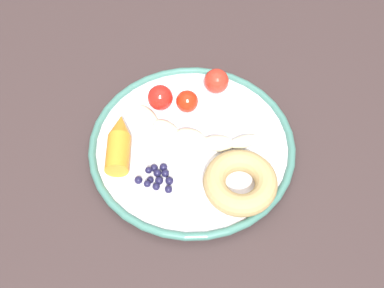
{
  "coord_description": "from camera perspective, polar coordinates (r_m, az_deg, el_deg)",
  "views": [
    {
      "loc": [
        0.05,
        -0.38,
        1.35
      ],
      "look_at": [
        0.03,
        0.03,
        0.75
      ],
      "focal_mm": 44.72,
      "sensor_mm": 36.0,
      "label": 1
    }
  ],
  "objects": [
    {
      "name": "banana",
      "position": [
        0.73,
        0.05,
        1.08
      ],
      "size": [
        0.2,
        0.09,
        0.03
      ],
      "color": "beige",
      "rests_on": "plate"
    },
    {
      "name": "plate",
      "position": [
        0.73,
        0.0,
        -0.13
      ],
      "size": [
        0.32,
        0.32,
        0.02
      ],
      "color": "silver",
      "rests_on": "dining_table"
    },
    {
      "name": "dining_table",
      "position": [
        0.8,
        -2.16,
        -5.5
      ],
      "size": [
        1.09,
        0.91,
        0.73
      ],
      "color": "#352828",
      "rests_on": "ground_plane"
    },
    {
      "name": "tomato_mid",
      "position": [
        0.76,
        -0.59,
        5.11
      ],
      "size": [
        0.04,
        0.04,
        0.04
      ],
      "primitive_type": "sphere",
      "color": "red",
      "rests_on": "plate"
    },
    {
      "name": "tomato_far",
      "position": [
        0.76,
        -3.81,
        5.54
      ],
      "size": [
        0.04,
        0.04,
        0.04
      ],
      "primitive_type": "sphere",
      "color": "red",
      "rests_on": "plate"
    },
    {
      "name": "carrot_orange",
      "position": [
        0.72,
        -8.71,
        0.2
      ],
      "size": [
        0.04,
        0.1,
        0.03
      ],
      "color": "orange",
      "rests_on": "plate"
    },
    {
      "name": "blueberry_pile",
      "position": [
        0.69,
        -4.21,
        -3.99
      ],
      "size": [
        0.05,
        0.05,
        0.02
      ],
      "color": "#191638",
      "rests_on": "plate"
    },
    {
      "name": "tomato_near",
      "position": [
        0.79,
        2.94,
        7.51
      ],
      "size": [
        0.04,
        0.04,
        0.04
      ],
      "primitive_type": "sphere",
      "color": "red",
      "rests_on": "plate"
    },
    {
      "name": "donut",
      "position": [
        0.68,
        5.78,
        -4.57
      ],
      "size": [
        0.13,
        0.13,
        0.03
      ],
      "primitive_type": "torus",
      "rotation": [
        0.0,
        0.0,
        1.81
      ],
      "color": "tan",
      "rests_on": "plate"
    }
  ]
}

